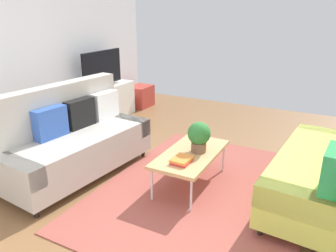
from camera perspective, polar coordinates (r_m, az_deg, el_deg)
ground_plane at (r=3.82m, az=3.73°, el=-11.34°), size 7.68×7.68×0.00m
wall_far at (r=5.11m, az=-26.50°, el=11.91°), size 6.40×0.12×2.90m
area_rug at (r=3.85m, az=6.33°, el=-11.05°), size 2.90×2.20×0.01m
couch_beige at (r=4.21m, az=-16.17°, el=-2.19°), size 1.97×1.02×1.10m
couch_green at (r=3.75m, az=26.23°, el=-6.44°), size 1.96×0.98×1.10m
coffee_table at (r=3.78m, az=4.01°, el=-4.97°), size 1.10×0.56×0.42m
tv_console at (r=6.17m, az=-11.10°, el=3.85°), size 1.40×0.44×0.64m
tv at (r=6.02m, az=-11.34°, el=9.62°), size 1.00×0.20×0.64m
storage_trunk at (r=7.00m, az=-4.80°, el=5.18°), size 0.52×0.40×0.44m
potted_plant at (r=3.72m, az=5.41°, el=-1.67°), size 0.26×0.26×0.36m
table_book_0 at (r=3.52m, az=2.42°, el=-6.13°), size 0.25×0.19×0.03m
table_book_1 at (r=3.51m, az=2.42°, el=-5.74°), size 0.25×0.19×0.03m
vase_0 at (r=5.68m, az=-15.39°, el=6.21°), size 0.10×0.10×0.14m
vase_1 at (r=5.80m, az=-14.32°, el=6.76°), size 0.12×0.12×0.18m
bottle_0 at (r=5.87m, az=-12.53°, el=7.11°), size 0.06×0.06×0.19m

